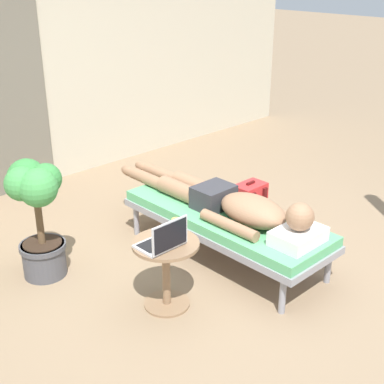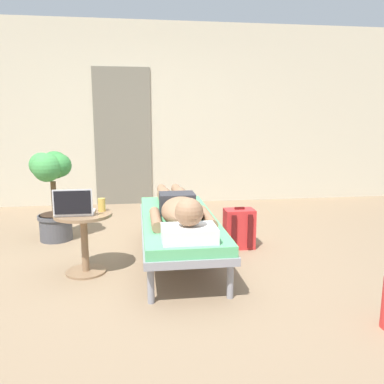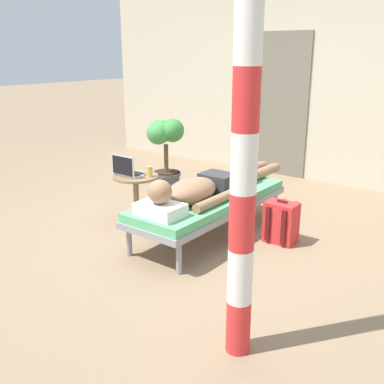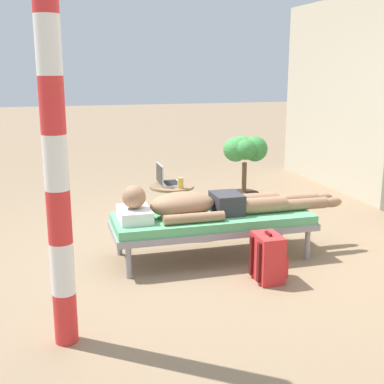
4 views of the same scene
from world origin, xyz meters
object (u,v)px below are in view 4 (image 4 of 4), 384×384
at_px(lounge_chair, 213,222).
at_px(porch_post, 56,162).
at_px(potted_plant, 244,166).
at_px(person_reclining, 207,205).
at_px(laptop, 166,179).
at_px(side_table, 172,201).
at_px(drink_glass, 180,183).
at_px(backpack, 268,258).

distance_m(lounge_chair, porch_post, 2.03).
xyz_separation_m(potted_plant, porch_post, (2.48, -2.20, 0.59)).
relative_size(lounge_chair, person_reclining, 0.86).
bearing_deg(laptop, porch_post, -28.74).
distance_m(laptop, potted_plant, 1.12).
bearing_deg(laptop, side_table, 40.52).
bearing_deg(drink_glass, potted_plant, 122.17).
height_order(person_reclining, porch_post, porch_post).
bearing_deg(laptop, potted_plant, 110.03).
height_order(side_table, porch_post, porch_post).
xyz_separation_m(lounge_chair, potted_plant, (-1.27, 0.81, 0.26)).
relative_size(laptop, backpack, 0.73).
bearing_deg(porch_post, potted_plant, 138.41).
relative_size(person_reclining, backpack, 5.12).
xyz_separation_m(laptop, backpack, (1.53, 0.53, -0.39)).
relative_size(laptop, porch_post, 0.13).
bearing_deg(side_table, backpack, 17.86).
bearing_deg(lounge_chair, laptop, -164.57).
xyz_separation_m(drink_glass, porch_post, (1.88, -1.26, 0.61)).
xyz_separation_m(person_reclining, laptop, (-0.88, -0.19, 0.07)).
relative_size(laptop, drink_glass, 2.76).
height_order(laptop, backpack, laptop).
relative_size(lounge_chair, drink_glass, 16.71).
distance_m(lounge_chair, person_reclining, 0.18).
bearing_deg(backpack, porch_post, -71.37).
height_order(side_table, backpack, side_table).
xyz_separation_m(lounge_chair, porch_post, (1.21, -1.39, 0.85)).
relative_size(backpack, potted_plant, 0.44).
bearing_deg(potted_plant, porch_post, -41.59).
xyz_separation_m(lounge_chair, drink_glass, (-0.67, -0.14, 0.23)).
bearing_deg(backpack, laptop, -161.06).
bearing_deg(person_reclining, lounge_chair, 90.00).
height_order(lounge_chair, potted_plant, potted_plant).
relative_size(laptop, potted_plant, 0.32).
bearing_deg(person_reclining, side_table, -170.38).
bearing_deg(porch_post, lounge_chair, 131.02).
height_order(lounge_chair, side_table, side_table).
distance_m(laptop, drink_glass, 0.24).
relative_size(drink_glass, backpack, 0.26).
bearing_deg(lounge_chair, backpack, 23.50).
distance_m(person_reclining, porch_post, 1.93).
height_order(person_reclining, backpack, person_reclining).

